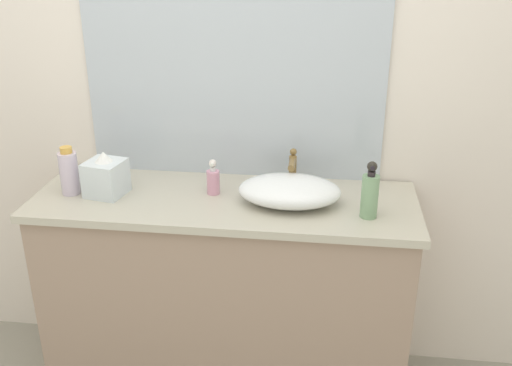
{
  "coord_description": "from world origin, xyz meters",
  "views": [
    {
      "loc": [
        0.47,
        -1.59,
        1.84
      ],
      "look_at": [
        0.22,
        0.41,
        0.98
      ],
      "focal_mm": 40.56,
      "sensor_mm": 36.0,
      "label": 1
    }
  ],
  "objects_px": {
    "tissue_box": "(106,176)",
    "soap_dispenser": "(213,180)",
    "sink_basin": "(290,191)",
    "perfume_bottle": "(370,194)",
    "lotion_bottle": "(69,172)"
  },
  "relations": [
    {
      "from": "soap_dispenser",
      "to": "lotion_bottle",
      "type": "bearing_deg",
      "value": -172.96
    },
    {
      "from": "sink_basin",
      "to": "lotion_bottle",
      "type": "distance_m",
      "value": 0.87
    },
    {
      "from": "soap_dispenser",
      "to": "lotion_bottle",
      "type": "relative_size",
      "value": 0.74
    },
    {
      "from": "tissue_box",
      "to": "soap_dispenser",
      "type": "bearing_deg",
      "value": 8.44
    },
    {
      "from": "soap_dispenser",
      "to": "tissue_box",
      "type": "xyz_separation_m",
      "value": [
        -0.42,
        -0.06,
        0.02
      ]
    },
    {
      "from": "sink_basin",
      "to": "soap_dispenser",
      "type": "distance_m",
      "value": 0.31
    },
    {
      "from": "sink_basin",
      "to": "perfume_bottle",
      "type": "height_order",
      "value": "perfume_bottle"
    },
    {
      "from": "lotion_bottle",
      "to": "tissue_box",
      "type": "distance_m",
      "value": 0.15
    },
    {
      "from": "sink_basin",
      "to": "tissue_box",
      "type": "distance_m",
      "value": 0.72
    },
    {
      "from": "sink_basin",
      "to": "tissue_box",
      "type": "bearing_deg",
      "value": -179.51
    },
    {
      "from": "lotion_bottle",
      "to": "tissue_box",
      "type": "xyz_separation_m",
      "value": [
        0.15,
        0.01,
        -0.01
      ]
    },
    {
      "from": "tissue_box",
      "to": "sink_basin",
      "type": "bearing_deg",
      "value": 0.49
    },
    {
      "from": "lotion_bottle",
      "to": "tissue_box",
      "type": "relative_size",
      "value": 1.09
    },
    {
      "from": "sink_basin",
      "to": "soap_dispenser",
      "type": "bearing_deg",
      "value": 169.71
    },
    {
      "from": "soap_dispenser",
      "to": "perfume_bottle",
      "type": "distance_m",
      "value": 0.62
    }
  ]
}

